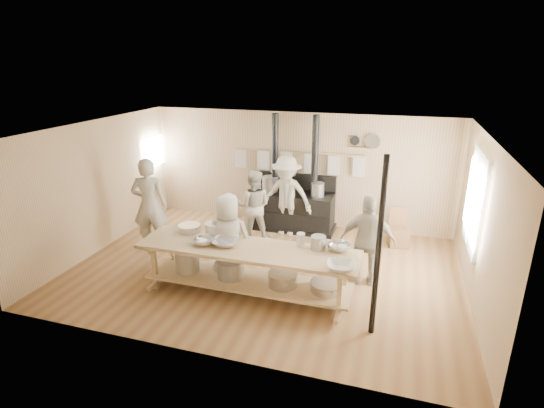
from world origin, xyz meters
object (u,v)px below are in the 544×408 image
chair (398,235)px  stove (293,207)px  cook_left (254,206)px  prep_table (247,266)px  cook_far_left (150,205)px  roasting_pan (221,239)px  cook_right (368,241)px  cook_center (228,239)px  cook_by_window (286,196)px

chair → stove: bearing=160.2°
cook_left → prep_table: bearing=95.5°
cook_far_left → cook_left: 2.12m
prep_table → chair: bearing=49.6°
stove → roasting_pan: 2.98m
cook_far_left → cook_right: size_ratio=1.19×
prep_table → cook_right: 2.08m
stove → cook_right: size_ratio=1.62×
cook_center → cook_by_window: cook_by_window is taller
cook_right → chair: (0.50, 1.80, -0.57)m
stove → cook_far_left: bearing=-141.8°
prep_table → cook_by_window: 2.66m
prep_table → cook_right: bearing=27.2°
prep_table → chair: 3.61m
cook_far_left → chair: 5.12m
cook_left → roasting_pan: 2.07m
cook_center → chair: cook_center is taller
roasting_pan → cook_by_window: bearing=80.4°
cook_by_window → chair: size_ratio=2.22×
cook_right → prep_table: bearing=24.0°
prep_table → cook_by_window: (-0.06, 2.63, 0.37)m
prep_table → chair: prep_table is taller
prep_table → cook_center: bearing=144.9°
cook_by_window → cook_center: bearing=-97.1°
prep_table → cook_left: cook_left is taller
cook_center → chair: 3.74m
cook_by_window → cook_right: bearing=-39.4°
prep_table → chair: size_ratio=4.51×
stove → cook_by_window: (-0.06, -0.39, 0.37)m
prep_table → cook_by_window: cook_by_window is taller
stove → cook_center: 2.76m
cook_left → cook_center: (0.20, -1.85, 0.04)m
cook_left → cook_right: bearing=142.5°
stove → cook_left: bearing=-127.4°
chair → cook_right: bearing=-118.7°
cook_center → chair: size_ratio=2.01×
cook_by_window → roasting_pan: bearing=-97.2°
stove → cook_center: bearing=-99.4°
cook_center → cook_by_window: size_ratio=0.91×
prep_table → cook_left: (-0.65, 2.17, 0.25)m
stove → cook_far_left: 3.16m
cook_right → chair: bearing=-108.9°
cook_left → cook_center: 1.87m
cook_right → stove: bearing=-51.9°
prep_table → cook_far_left: bearing=156.2°
cook_center → cook_right: same height
stove → cook_right: stove is taller
chair → roasting_pan: 3.92m
stove → cook_left: (-0.65, -0.85, 0.25)m
roasting_pan → cook_far_left: bearing=153.6°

